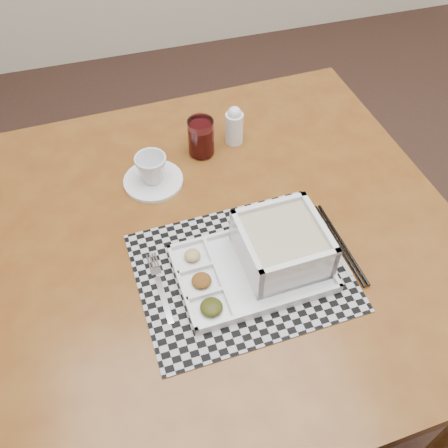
% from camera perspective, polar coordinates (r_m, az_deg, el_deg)
% --- Properties ---
extents(floor, '(5.00, 5.00, 0.00)m').
position_cam_1_polar(floor, '(1.95, 23.53, -18.24)').
color(floor, '#332019').
rests_on(floor, ground).
extents(dining_table, '(1.11, 1.11, 0.80)m').
position_cam_1_polar(dining_table, '(1.22, 0.46, -3.18)').
color(dining_table, '#55290F').
rests_on(dining_table, ground).
extents(placemat, '(0.46, 0.38, 0.00)m').
position_cam_1_polar(placemat, '(1.08, 2.06, -5.46)').
color(placemat, '#95959C').
rests_on(placemat, dining_table).
extents(serving_tray, '(0.33, 0.23, 0.10)m').
position_cam_1_polar(serving_tray, '(1.07, 5.64, -3.22)').
color(serving_tray, silver).
rests_on(serving_tray, placemat).
extents(fork, '(0.02, 0.19, 0.00)m').
position_cam_1_polar(fork, '(1.07, -7.31, -6.96)').
color(fork, silver).
rests_on(fork, placemat).
extents(spoon, '(0.04, 0.18, 0.01)m').
position_cam_1_polar(spoon, '(1.17, 11.26, -0.58)').
color(spoon, silver).
rests_on(spoon, placemat).
extents(chopsticks, '(0.03, 0.24, 0.01)m').
position_cam_1_polar(chopsticks, '(1.15, 13.18, -2.21)').
color(chopsticks, black).
rests_on(chopsticks, placemat).
extents(saucer, '(0.15, 0.15, 0.01)m').
position_cam_1_polar(saucer, '(1.27, -8.07, 4.92)').
color(saucer, silver).
rests_on(saucer, dining_table).
extents(cup, '(0.09, 0.09, 0.07)m').
position_cam_1_polar(cup, '(1.24, -8.28, 6.28)').
color(cup, silver).
rests_on(cup, saucer).
extents(juice_glass, '(0.07, 0.07, 0.10)m').
position_cam_1_polar(juice_glass, '(1.31, -2.64, 9.72)').
color(juice_glass, white).
rests_on(juice_glass, dining_table).
extents(creamer_bottle, '(0.05, 0.05, 0.11)m').
position_cam_1_polar(creamer_bottle, '(1.35, 1.18, 11.20)').
color(creamer_bottle, silver).
rests_on(creamer_bottle, dining_table).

